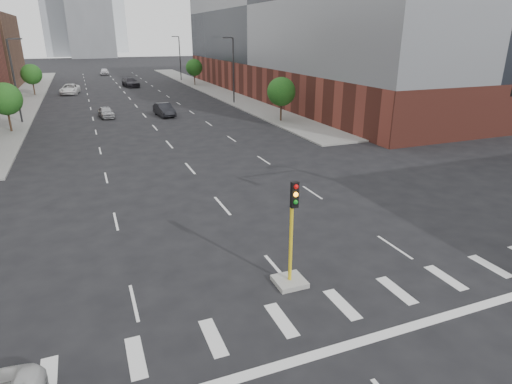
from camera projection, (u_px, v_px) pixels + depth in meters
sidewalk_left_far at (28, 96)px, 68.61m from camera, size 5.00×92.00×0.15m
sidewalk_right_far at (208, 88)px, 79.06m from camera, size 5.00×92.00×0.15m
building_right_main at (317, 24)px, 68.12m from camera, size 24.00×70.00×22.00m
tower_mid at (87, 2)px, 175.94m from camera, size 18.00×18.00×44.00m
median_traffic_signal at (291, 263)px, 16.89m from camera, size 1.20×1.20×4.40m
streetlight_right_a at (233, 68)px, 60.24m from camera, size 1.60×0.22×9.07m
streetlight_right_b at (179, 56)px, 90.72m from camera, size 1.60×0.22×9.07m
streetlight_left at (15, 78)px, 46.55m from camera, size 1.60×0.22×9.07m
tree_left_near at (5, 99)px, 42.55m from camera, size 3.20×3.20×4.85m
tree_left_far at (31, 74)px, 68.68m from camera, size 3.20×3.20×4.85m
tree_right_near at (281, 92)px, 47.95m from camera, size 3.20×3.20×4.85m
tree_right_far at (194, 67)px, 82.78m from camera, size 3.20×3.20×4.85m
car_near_left at (106, 112)px, 51.29m from camera, size 1.94×4.04×1.33m
car_mid_right at (164, 110)px, 52.30m from camera, size 2.14×4.83×1.54m
car_far_left at (70, 89)px, 71.62m from camera, size 3.42×6.13×1.62m
car_deep_right at (131, 82)px, 81.27m from camera, size 3.15×6.04×1.67m
car_distant at (104, 72)px, 104.82m from camera, size 2.08×4.83×1.62m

